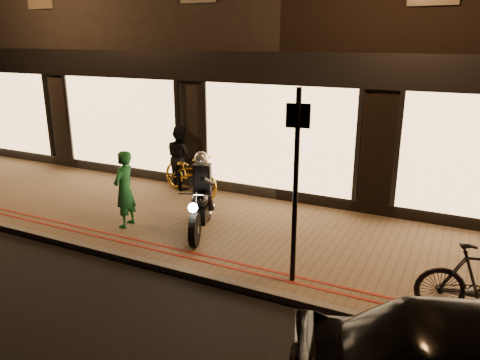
% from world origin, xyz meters
% --- Properties ---
extents(ground, '(90.00, 90.00, 0.00)m').
position_xyz_m(ground, '(0.00, 0.00, 0.00)').
color(ground, black).
rests_on(ground, ground).
extents(sidewalk, '(50.00, 4.00, 0.12)m').
position_xyz_m(sidewalk, '(0.00, 2.00, 0.06)').
color(sidewalk, brown).
rests_on(sidewalk, ground).
extents(kerb_stone, '(50.00, 0.14, 0.12)m').
position_xyz_m(kerb_stone, '(0.00, 0.05, 0.06)').
color(kerb_stone, '#59544C').
rests_on(kerb_stone, ground).
extents(red_kerb_lines, '(50.00, 0.26, 0.01)m').
position_xyz_m(red_kerb_lines, '(0.00, 0.55, 0.12)').
color(red_kerb_lines, maroon).
rests_on(red_kerb_lines, sidewalk).
extents(building_row, '(48.00, 10.11, 8.50)m').
position_xyz_m(building_row, '(-0.00, 8.99, 4.25)').
color(building_row, black).
rests_on(building_row, ground).
extents(motorcycle, '(0.86, 1.86, 1.59)m').
position_xyz_m(motorcycle, '(-0.58, 1.57, 0.73)').
color(motorcycle, black).
rests_on(motorcycle, sidewalk).
extents(sign_post, '(0.35, 0.10, 3.00)m').
position_xyz_m(sign_post, '(1.69, 0.54, 1.80)').
color(sign_post, black).
rests_on(sign_post, sidewalk).
extents(bicycle_gold, '(2.05, 1.26, 1.02)m').
position_xyz_m(bicycle_gold, '(-2.05, 3.49, 0.63)').
color(bicycle_gold, gold).
rests_on(bicycle_gold, sidewalk).
extents(person_green, '(0.44, 0.61, 1.56)m').
position_xyz_m(person_green, '(-2.10, 1.14, 0.90)').
color(person_green, '#1C6931').
rests_on(person_green, sidewalk).
extents(person_dark, '(0.97, 0.92, 1.59)m').
position_xyz_m(person_dark, '(-2.53, 3.80, 0.91)').
color(person_dark, black).
rests_on(person_dark, sidewalk).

